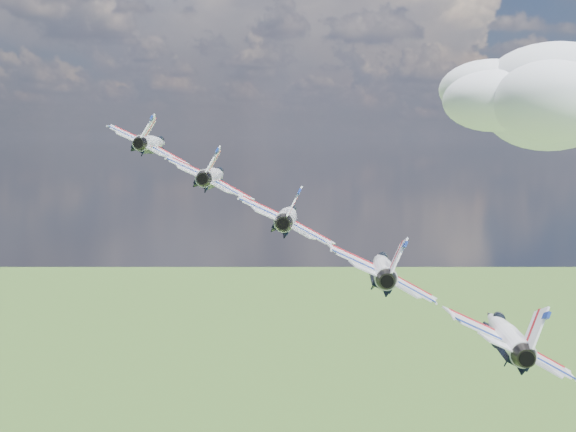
% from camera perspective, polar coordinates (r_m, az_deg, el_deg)
% --- Properties ---
extents(cloud_far, '(56.98, 44.77, 22.39)m').
position_cam_1_polar(cloud_far, '(238.39, 17.91, 7.87)').
color(cloud_far, white).
extents(jet_0, '(12.24, 15.32, 7.95)m').
position_cam_1_polar(jet_0, '(94.70, -9.60, 5.15)').
color(jet_0, white).
extents(jet_1, '(12.24, 15.32, 7.95)m').
position_cam_1_polar(jet_1, '(84.73, -5.33, 2.87)').
color(jet_1, silver).
extents(jet_2, '(12.24, 15.32, 7.95)m').
position_cam_1_polar(jet_2, '(75.51, 0.00, -0.00)').
color(jet_2, silver).
extents(jet_3, '(12.24, 15.32, 7.95)m').
position_cam_1_polar(jet_3, '(67.36, 6.72, -3.62)').
color(jet_3, white).
extents(jet_4, '(12.24, 15.32, 7.95)m').
position_cam_1_polar(jet_4, '(60.71, 15.16, -8.05)').
color(jet_4, white).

